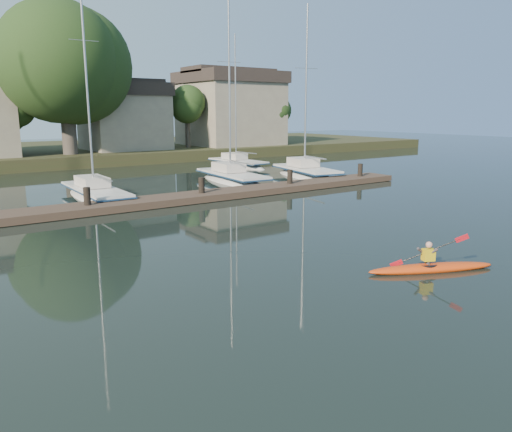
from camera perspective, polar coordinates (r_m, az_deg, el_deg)
ground at (r=13.99m, az=11.42°, el=-7.67°), size 160.00×160.00×0.00m
kayak at (r=15.63m, az=19.36°, el=-5.43°), size 3.83×2.11×1.27m
dock at (r=25.31m, az=-12.16°, el=1.59°), size 34.00×2.00×1.80m
sailboat_2 at (r=28.35m, az=-17.82°, el=1.59°), size 2.12×8.51×14.03m
sailboat_3 at (r=33.24m, az=-2.76°, el=3.57°), size 2.87×8.43×13.35m
sailboat_4 at (r=35.95m, az=5.70°, el=4.13°), size 3.77×8.02×13.12m
sailboat_7 at (r=42.51m, az=-2.12°, el=5.44°), size 2.47×7.52×11.93m
shore at (r=50.55m, az=-22.61°, el=9.45°), size 90.00×25.25×12.75m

